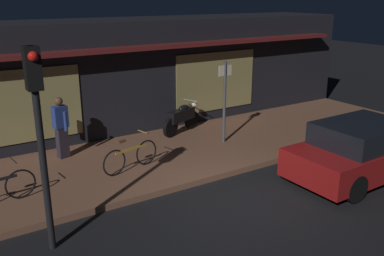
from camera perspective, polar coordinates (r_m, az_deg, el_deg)
ground_plane at (r=9.55m, az=5.08°, el=-9.66°), size 60.00×60.00×0.00m
sidewalk_slab at (r=11.82m, az=-3.83°, el=-3.75°), size 18.00×4.00×0.15m
storefront_building at (r=14.31m, az=-10.62°, el=6.96°), size 18.00×3.30×3.60m
motorcycle at (r=13.39m, az=-1.38°, el=1.45°), size 1.63×0.82×0.97m
bicycle_extra at (r=10.66m, az=-8.25°, el=-3.81°), size 1.63×0.51×0.91m
person_photographer at (r=11.71m, az=-17.24°, el=0.22°), size 0.42×0.61×1.67m
sign_post at (r=12.31m, az=4.40°, el=4.11°), size 0.44×0.09×2.40m
traffic_light_pole at (r=7.31m, az=-20.03°, el=1.57°), size 0.24×0.33×3.60m
parked_car_near at (r=11.24m, az=22.05°, el=-2.76°), size 4.12×1.81×1.42m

